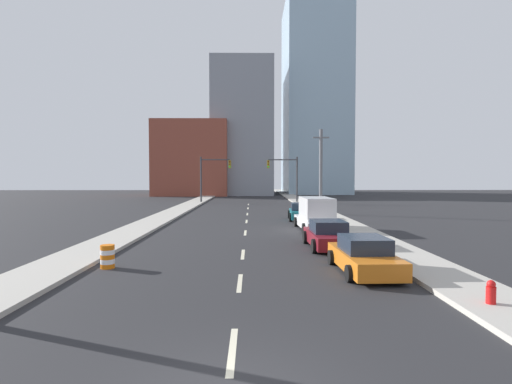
% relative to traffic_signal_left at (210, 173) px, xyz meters
% --- Properties ---
extents(sidewalk_left, '(2.56, 101.37, 0.17)m').
position_rel_traffic_signal_left_xyz_m(sidewalk_left, '(-2.04, 1.87, -4.05)').
color(sidewalk_left, '#ADA89E').
rests_on(sidewalk_left, ground).
extents(sidewalk_right, '(2.56, 101.37, 0.17)m').
position_rel_traffic_signal_left_xyz_m(sidewalk_right, '(12.85, 1.87, -4.05)').
color(sidewalk_right, '#ADA89E').
rests_on(sidewalk_right, ground).
extents(lane_stripe_at_2m, '(0.16, 2.40, 0.01)m').
position_rel_traffic_signal_left_xyz_m(lane_stripe_at_2m, '(5.40, -46.82, -4.13)').
color(lane_stripe_at_2m, beige).
rests_on(lane_stripe_at_2m, ground).
extents(lane_stripe_at_7m, '(0.16, 2.40, 0.01)m').
position_rel_traffic_signal_left_xyz_m(lane_stripe_at_7m, '(5.40, -41.40, -4.13)').
color(lane_stripe_at_7m, beige).
rests_on(lane_stripe_at_7m, ground).
extents(lane_stripe_at_13m, '(0.16, 2.40, 0.01)m').
position_rel_traffic_signal_left_xyz_m(lane_stripe_at_13m, '(5.40, -36.32, -4.13)').
color(lane_stripe_at_13m, beige).
rests_on(lane_stripe_at_13m, ground).
extents(lane_stripe_at_20m, '(0.16, 2.40, 0.01)m').
position_rel_traffic_signal_left_xyz_m(lane_stripe_at_20m, '(5.40, -29.11, -4.13)').
color(lane_stripe_at_20m, beige).
rests_on(lane_stripe_at_20m, ground).
extents(lane_stripe_at_26m, '(0.16, 2.40, 0.01)m').
position_rel_traffic_signal_left_xyz_m(lane_stripe_at_26m, '(5.40, -22.52, -4.13)').
color(lane_stripe_at_26m, beige).
rests_on(lane_stripe_at_26m, ground).
extents(lane_stripe_at_33m, '(0.16, 2.40, 0.01)m').
position_rel_traffic_signal_left_xyz_m(lane_stripe_at_33m, '(5.40, -16.16, -4.13)').
color(lane_stripe_at_33m, beige).
rests_on(lane_stripe_at_33m, ground).
extents(lane_stripe_at_40m, '(0.16, 2.40, 0.01)m').
position_rel_traffic_signal_left_xyz_m(lane_stripe_at_40m, '(5.40, -9.16, -4.13)').
color(lane_stripe_at_40m, beige).
rests_on(lane_stripe_at_40m, ground).
extents(lane_stripe_at_46m, '(0.16, 2.40, 0.01)m').
position_rel_traffic_signal_left_xyz_m(lane_stripe_at_46m, '(5.40, -2.80, -4.13)').
color(lane_stripe_at_46m, beige).
rests_on(lane_stripe_at_46m, ground).
extents(building_brick_left, '(14.00, 16.00, 14.17)m').
position_rel_traffic_signal_left_xyz_m(building_brick_left, '(-5.70, 25.08, 2.95)').
color(building_brick_left, brown).
rests_on(building_brick_left, ground).
extents(building_office_center, '(12.00, 20.00, 26.41)m').
position_rel_traffic_signal_left_xyz_m(building_office_center, '(4.02, 29.08, 9.07)').
color(building_office_center, gray).
rests_on(building_office_center, ground).
extents(building_glass_right, '(13.00, 20.00, 41.61)m').
position_rel_traffic_signal_left_xyz_m(building_glass_right, '(19.65, 33.08, 16.67)').
color(building_glass_right, '#99B7CC').
rests_on(building_glass_right, ground).
extents(traffic_signal_left, '(4.28, 0.35, 6.40)m').
position_rel_traffic_signal_left_xyz_m(traffic_signal_left, '(0.00, 0.00, 0.00)').
color(traffic_signal_left, '#38383D').
rests_on(traffic_signal_left, ground).
extents(traffic_signal_right, '(4.28, 0.35, 6.40)m').
position_rel_traffic_signal_left_xyz_m(traffic_signal_right, '(10.93, 0.00, 0.00)').
color(traffic_signal_right, '#38383D').
rests_on(traffic_signal_right, ground).
extents(utility_pole_right_mid, '(1.60, 0.32, 8.30)m').
position_rel_traffic_signal_left_xyz_m(utility_pole_right_mid, '(12.60, -16.25, 0.13)').
color(utility_pole_right_mid, slate).
rests_on(utility_pole_right_mid, ground).
extents(traffic_barrel, '(0.56, 0.56, 0.95)m').
position_rel_traffic_signal_left_xyz_m(traffic_barrel, '(-0.03, -39.13, -3.66)').
color(traffic_barrel, orange).
rests_on(traffic_barrel, ground).
extents(fire_hydrant, '(0.26, 0.26, 0.84)m').
position_rel_traffic_signal_left_xyz_m(fire_hydrant, '(12.51, -44.30, -3.72)').
color(fire_hydrant, red).
rests_on(fire_hydrant, ground).
extents(sedan_orange, '(2.23, 4.56, 1.40)m').
position_rel_traffic_signal_left_xyz_m(sedan_orange, '(10.19, -39.93, -3.50)').
color(sedan_orange, orange).
rests_on(sedan_orange, ground).
extents(sedan_maroon, '(2.24, 4.58, 1.43)m').
position_rel_traffic_signal_left_xyz_m(sedan_maroon, '(9.80, -34.67, -3.47)').
color(sedan_maroon, maroon).
rests_on(sedan_maroon, ground).
extents(box_truck_white, '(2.57, 6.15, 2.27)m').
position_rel_traffic_signal_left_xyz_m(box_truck_white, '(10.27, -27.86, -3.07)').
color(box_truck_white, silver).
rests_on(box_truck_white, ground).
extents(sedan_teal, '(2.19, 4.28, 1.44)m').
position_rel_traffic_signal_left_xyz_m(sedan_teal, '(9.99, -21.44, -3.47)').
color(sedan_teal, '#196B75').
rests_on(sedan_teal, ground).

